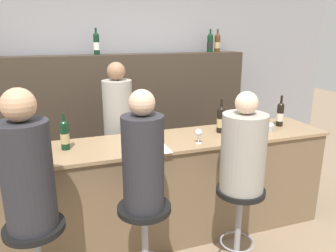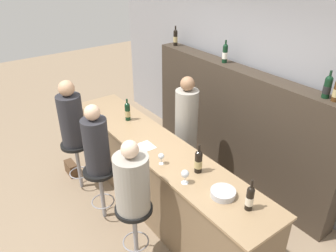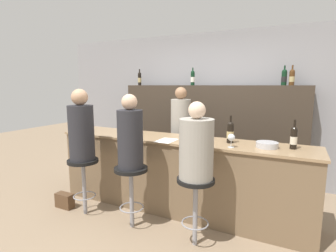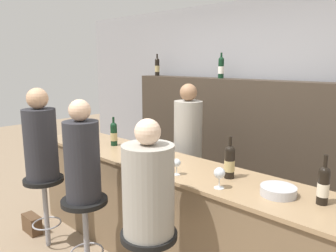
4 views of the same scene
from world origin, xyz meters
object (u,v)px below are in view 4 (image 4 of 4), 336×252
Objects in this scene: wine_glass_1 at (219,174)px; guest_seated_right at (148,186)px; wine_bottle_counter_0 at (114,134)px; wine_bottle_counter_2 at (323,185)px; handbag at (32,224)px; wine_glass_0 at (177,163)px; bar_stool_middle at (85,216)px; wine_bottle_counter_1 at (230,161)px; guest_seated_middle at (82,157)px; metal_bowl at (278,191)px; bar_stool_left at (45,193)px; guest_seated_left at (40,139)px; bartender at (188,164)px; wine_bottle_backbar_0 at (157,67)px; wine_bottle_backbar_1 at (221,67)px.

guest_seated_right reaches higher than wine_glass_1.
wine_bottle_counter_2 reaches higher than wine_bottle_counter_0.
wine_glass_0 is at bearing 14.88° from handbag.
wine_bottle_counter_1 is at bearing 35.47° from bar_stool_middle.
wine_bottle_counter_1 is 1.20m from guest_seated_middle.
wine_glass_0 reaches higher than metal_bowl.
guest_seated_left reaches higher than bar_stool_left.
wine_bottle_counter_0 is at bearing 125.08° from guest_seated_middle.
bartender reaches higher than bar_stool_middle.
metal_bowl is at bearing 24.33° from guest_seated_middle.
wine_glass_1 is 0.18× the size of guest_seated_middle.
wine_bottle_backbar_0 is 0.42× the size of bar_stool_left.
bartender reaches higher than wine_bottle_counter_2.
bartender is at bearing 119.83° from guest_seated_right.
guest_seated_left is 1.54m from guest_seated_right.
guest_seated_right is (1.29, -0.69, -0.05)m from wine_bottle_counter_0.
wine_bottle_counter_1 reaches higher than wine_bottle_counter_0.
wine_bottle_counter_2 is at bearing 38.60° from guest_seated_right.
wine_glass_0 is at bearing 36.32° from bar_stool_middle.
guest_seated_right is at bearing -60.17° from bartender.
wine_bottle_counter_0 is 0.96× the size of wine_bottle_counter_2.
wine_bottle_counter_2 is 1.05× the size of wine_bottle_backbar_0.
wine_glass_1 is 0.17× the size of guest_seated_left.
bar_stool_middle is 1.28m from bartender.
wine_bottle_backbar_0 is 1.01× the size of wine_bottle_backbar_1.
wine_bottle_counter_0 is 0.91m from bar_stool_left.
wine_glass_1 is at bearing 62.37° from guest_seated_right.
metal_bowl is at bearing -7.86° from wine_bottle_counter_1.
wine_bottle_counter_1 reaches higher than wine_glass_1.
guest_seated_right is at bearing 0.00° from bar_stool_left.
guest_seated_left is (-1.78, -0.46, 0.04)m from wine_glass_1.
wine_bottle_backbar_1 is 0.34× the size of guest_seated_left.
bar_stool_middle is (0.02, -1.98, -1.23)m from wine_bottle_backbar_1.
metal_bowl is (1.42, -1.35, -0.79)m from wine_bottle_backbar_1.
wine_glass_1 is (2.16, -1.52, -0.71)m from wine_bottle_backbar_0.
guest_seated_left reaches higher than bar_stool_middle.
wine_bottle_backbar_1 is at bearing 69.84° from wine_bottle_counter_0.
wine_bottle_counter_0 is 0.42× the size of bar_stool_left.
wine_glass_1 is 1.84m from guest_seated_left.
bar_stool_middle is 0.94m from guest_seated_right.
wine_bottle_backbar_0 is 0.42× the size of bar_stool_middle.
guest_seated_middle is (-0.97, -0.69, -0.01)m from wine_bottle_counter_1.
bartender is at bearing 45.68° from wine_bottle_counter_0.
wine_bottle_counter_2 is 2.56m from bar_stool_left.
bar_stool_left is at bearing -122.65° from bartender.
wine_glass_1 is at bearing 24.03° from guest_seated_middle.
bar_stool_left is at bearing -163.50° from metal_bowl.
bar_stool_left is at bearing -165.39° from wine_glass_1.
bar_stool_left is at bearing -79.08° from wine_bottle_backbar_0.
wine_bottle_counter_0 reaches higher than bar_stool_middle.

